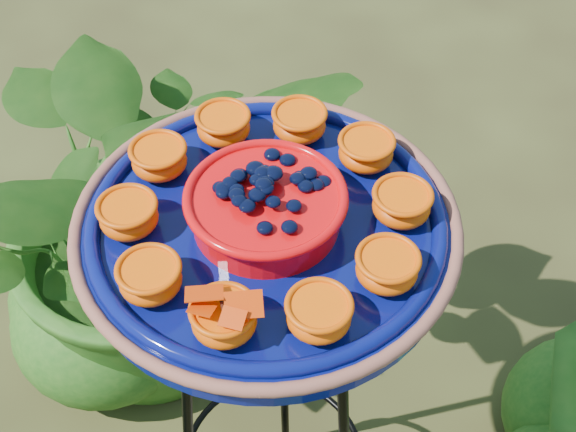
{
  "coord_description": "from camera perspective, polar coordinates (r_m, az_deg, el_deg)",
  "views": [
    {
      "loc": [
        0.17,
        -0.49,
        1.72
      ],
      "look_at": [
        -0.05,
        0.13,
        0.99
      ],
      "focal_mm": 50.0,
      "sensor_mm": 36.0,
      "label": 1
    }
  ],
  "objects": [
    {
      "name": "tripod_stand",
      "position": [
        1.34,
        -1.19,
        -12.28
      ],
      "size": [
        0.4,
        0.4,
        0.93
      ],
      "rotation": [
        0.0,
        0.0,
        0.22
      ],
      "color": "black",
      "rests_on": "ground"
    },
    {
      "name": "shrub_back_left",
      "position": [
        1.74,
        -10.12,
        0.89
      ],
      "size": [
        1.12,
        1.11,
        0.94
      ],
      "primitive_type": "imported",
      "rotation": [
        0.0,
        0.0,
        0.7
      ],
      "color": "#1E5115",
      "rests_on": "ground"
    },
    {
      "name": "feeder_dish",
      "position": [
        1.0,
        -1.55,
        -0.5
      ],
      "size": [
        0.56,
        0.56,
        0.11
      ],
      "rotation": [
        0.0,
        0.0,
        0.22
      ],
      "color": "#070E59",
      "rests_on": "tripod_stand"
    }
  ]
}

